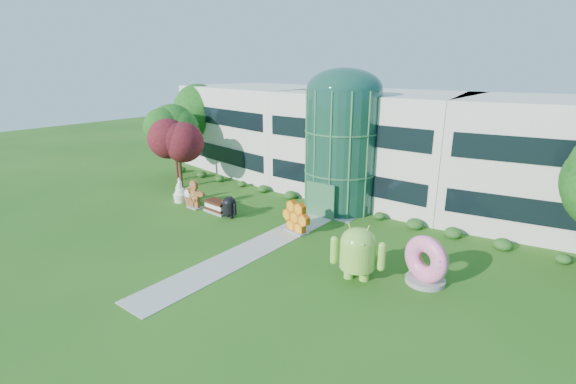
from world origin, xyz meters
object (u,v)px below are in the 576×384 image
Objects in this scene: donut at (427,259)px; gingerbread at (194,194)px; android_green at (358,249)px; android_black at (229,206)px.

donut is 20.06m from gingerbread.
android_green is 13.06m from android_black.
gingerbread is (-16.82, 2.46, -0.59)m from android_green.
android_green is 1.81× the size of android_black.
donut is at bearing 6.84° from android_black.
gingerbread is (-20.05, 0.47, -0.18)m from donut.
android_black is (-12.78, 2.58, -0.81)m from android_green.
android_black is 4.05m from gingerbread.
android_green reaches higher than android_black.
donut is at bearing 11.69° from android_green.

